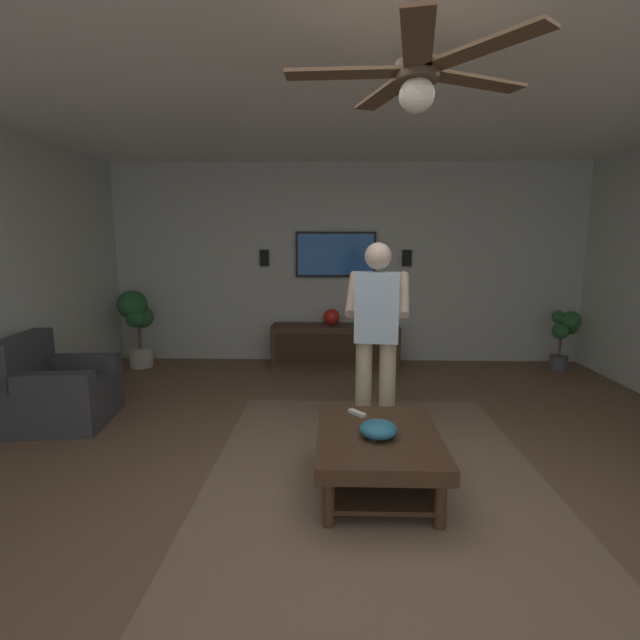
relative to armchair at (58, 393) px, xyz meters
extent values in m
plane|color=brown|center=(-1.25, -2.69, -0.28)|extent=(8.69, 8.69, 0.00)
cube|color=#B2B7AD|center=(2.42, -2.69, 1.07)|extent=(0.10, 6.59, 2.70)
cube|color=white|center=(-1.25, -2.69, 2.47)|extent=(7.44, 6.59, 0.10)
cube|color=#7A604C|center=(-0.87, -2.81, -0.27)|extent=(2.98, 2.35, 0.01)
cube|color=#38383D|center=(0.00, -0.04, -0.08)|extent=(0.89, 0.89, 0.40)
cube|color=#38383D|center=(-0.03, 0.28, 0.33)|extent=(0.82, 0.27, 0.42)
cube|color=#38383D|center=(-0.31, -0.08, 0.00)|extent=(0.25, 0.81, 0.56)
cube|color=#38383D|center=(0.32, -0.01, 0.00)|extent=(0.25, 0.81, 0.56)
cube|color=#422B1C|center=(-1.07, -2.81, 0.07)|extent=(1.00, 0.80, 0.10)
cylinder|color=#422B1C|center=(-0.65, -3.13, -0.13)|extent=(0.07, 0.07, 0.30)
cylinder|color=#422B1C|center=(-0.65, -2.49, -0.13)|extent=(0.07, 0.07, 0.30)
cylinder|color=#422B1C|center=(-1.49, -3.13, -0.13)|extent=(0.07, 0.07, 0.30)
cylinder|color=#422B1C|center=(-1.49, -2.49, -0.13)|extent=(0.07, 0.07, 0.30)
cube|color=#382417|center=(-1.07, -2.81, -0.18)|extent=(0.88, 0.68, 0.03)
cube|color=#422B1C|center=(2.09, -2.53, 0.00)|extent=(0.44, 1.70, 0.55)
cube|color=#352216|center=(1.86, -2.53, 0.00)|extent=(0.01, 1.56, 0.39)
cube|color=black|center=(2.33, -2.53, 1.20)|extent=(0.05, 1.08, 0.61)
cube|color=blue|center=(2.30, -2.53, 1.20)|extent=(0.01, 1.02, 0.55)
cylinder|color=#C6B793|center=(-0.17, -2.97, 0.13)|extent=(0.14, 0.14, 0.82)
cylinder|color=#C6B793|center=(-0.14, -2.77, 0.13)|extent=(0.14, 0.14, 0.82)
cube|color=silver|center=(-0.16, -2.87, 0.83)|extent=(0.26, 0.39, 0.58)
sphere|color=beige|center=(-0.16, -2.87, 1.25)|extent=(0.22, 0.22, 0.22)
cylinder|color=beige|center=(-0.01, -3.11, 0.92)|extent=(0.49, 0.15, 0.37)
cylinder|color=beige|center=(0.05, -2.68, 0.92)|extent=(0.49, 0.15, 0.37)
cube|color=white|center=(0.22, -2.92, 0.82)|extent=(0.05, 0.05, 0.16)
cylinder|color=#B7B2A8|center=(1.92, 0.06, -0.15)|extent=(0.30, 0.30, 0.26)
cylinder|color=brown|center=(1.92, 0.06, 0.19)|extent=(0.04, 0.04, 0.42)
sphere|color=#235B2D|center=(1.76, 0.03, 0.41)|extent=(0.23, 0.23, 0.23)
sphere|color=#235B2D|center=(1.80, 0.07, 0.58)|extent=(0.37, 0.37, 0.37)
sphere|color=#235B2D|center=(1.92, 0.01, 0.40)|extent=(0.29, 0.29, 0.29)
cylinder|color=#4C4C51|center=(1.92, -5.43, -0.18)|extent=(0.22, 0.22, 0.19)
cylinder|color=brown|center=(1.92, -5.43, 0.07)|extent=(0.03, 0.03, 0.31)
sphere|color=#235B2D|center=(1.84, -5.38, 0.26)|extent=(0.21, 0.21, 0.21)
sphere|color=#235B2D|center=(1.94, -5.39, 0.42)|extent=(0.16, 0.16, 0.16)
sphere|color=#235B2D|center=(1.90, -5.55, 0.28)|extent=(0.16, 0.16, 0.16)
sphere|color=#235B2D|center=(1.85, -5.51, 0.39)|extent=(0.23, 0.23, 0.23)
ellipsoid|color=teal|center=(-1.13, -2.80, 0.18)|extent=(0.24, 0.24, 0.11)
cube|color=white|center=(-0.74, -2.69, 0.13)|extent=(0.14, 0.13, 0.02)
cube|color=black|center=(-1.14, -2.78, 0.13)|extent=(0.16, 0.08, 0.02)
sphere|color=red|center=(2.10, -2.48, 0.38)|extent=(0.22, 0.22, 0.22)
cube|color=black|center=(2.34, -3.50, 1.16)|extent=(0.06, 0.12, 0.22)
cube|color=black|center=(2.34, -1.56, 1.16)|extent=(0.06, 0.12, 0.22)
cylinder|color=#4C3828|center=(-1.69, -2.89, 2.26)|extent=(0.04, 0.04, 0.28)
cylinder|color=#4C3828|center=(-1.69, -2.89, 2.12)|extent=(0.20, 0.20, 0.08)
sphere|color=silver|center=(-1.69, -2.89, 2.02)|extent=(0.16, 0.16, 0.16)
cube|color=brown|center=(-1.39, -2.78, 2.12)|extent=(0.57, 0.30, 0.02)
cube|color=brown|center=(-1.68, -2.57, 2.12)|extent=(0.14, 0.56, 0.02)
cube|color=brown|center=(-2.01, -2.83, 2.12)|extent=(0.57, 0.21, 0.02)
cube|color=brown|center=(-1.93, -3.09, 2.12)|extent=(0.51, 0.45, 0.02)
cube|color=brown|center=(-1.56, -3.18, 2.12)|extent=(0.34, 0.56, 0.02)
camera|label=1|loc=(-3.91, -2.52, 1.36)|focal=25.56mm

